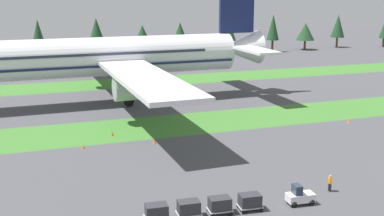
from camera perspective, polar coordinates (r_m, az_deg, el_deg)
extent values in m
cube|color=#3D752D|center=(75.93, 2.48, -1.53)|extent=(320.00, 11.97, 0.01)
cube|color=#3D752D|center=(109.32, -4.49, 3.12)|extent=(320.00, 11.97, 0.01)
cylinder|color=white|center=(87.76, -10.60, 5.85)|extent=(48.68, 7.46, 6.79)
cone|color=white|center=(95.69, 5.43, 6.95)|extent=(8.38, 6.57, 6.45)
cube|color=#141E4C|center=(87.93, -10.57, 5.08)|extent=(47.49, 7.58, 0.36)
cube|color=#283342|center=(87.23, -12.56, 6.27)|extent=(42.75, 7.45, 0.44)
cube|color=white|center=(69.41, -5.42, 3.44)|extent=(8.15, 32.69, 0.61)
cylinder|color=#A3A3A8|center=(74.23, -7.21, 2.30)|extent=(4.79, 3.80, 3.74)
cube|color=white|center=(107.61, -10.80, 6.87)|extent=(8.15, 32.69, 0.61)
cylinder|color=#A3A3A8|center=(102.92, -10.93, 5.31)|extent=(4.79, 3.80, 3.74)
cube|color=white|center=(88.29, 7.31, 6.68)|extent=(4.48, 11.91, 0.43)
cube|color=white|center=(102.61, 3.22, 7.72)|extent=(4.48, 11.91, 0.43)
cube|color=#141E4C|center=(94.84, 5.22, 12.14)|extent=(6.94, 0.83, 11.55)
cylinder|color=#A3A3A8|center=(85.22, -7.39, 2.85)|extent=(0.44, 0.44, 6.45)
cylinder|color=black|center=(85.88, -7.33, 0.73)|extent=(1.71, 0.62, 1.70)
cylinder|color=#A3A3A8|center=(93.07, -8.51, 3.72)|extent=(0.44, 0.44, 6.45)
cylinder|color=black|center=(93.67, -8.44, 1.77)|extent=(1.71, 0.62, 1.70)
cube|color=silver|center=(48.32, 12.44, -10.06)|extent=(2.69, 1.50, 0.77)
cube|color=#283342|center=(47.83, 12.07, -9.21)|extent=(0.78, 1.14, 0.90)
cylinder|color=black|center=(49.32, 13.08, -10.08)|extent=(0.61, 0.25, 0.60)
cylinder|color=black|center=(48.44, 13.69, -10.57)|extent=(0.61, 0.25, 0.60)
cylinder|color=black|center=(48.54, 11.15, -10.38)|extent=(0.61, 0.25, 0.60)
cylinder|color=black|center=(47.64, 11.73, -10.88)|extent=(0.61, 0.25, 0.60)
cube|color=#A3A3A8|center=(46.46, 6.70, -11.20)|extent=(2.31, 1.67, 0.10)
cube|color=#2D2D33|center=(46.22, 6.72, -10.52)|extent=(2.03, 1.47, 1.10)
cylinder|color=black|center=(47.42, 7.34, -10.95)|extent=(0.41, 0.15, 0.40)
cylinder|color=black|center=(46.26, 7.99, -11.63)|extent=(0.41, 0.15, 0.40)
cylinder|color=black|center=(46.86, 5.41, -11.21)|extent=(0.41, 0.15, 0.40)
cylinder|color=black|center=(45.69, 6.01, -11.90)|extent=(0.41, 0.15, 0.40)
cube|color=#A3A3A8|center=(45.56, 3.23, -11.64)|extent=(2.31, 1.67, 0.10)
cube|color=#2D2D33|center=(45.31, 3.24, -10.96)|extent=(2.03, 1.47, 1.10)
cylinder|color=black|center=(46.48, 3.96, -11.40)|extent=(0.41, 0.15, 0.40)
cylinder|color=black|center=(45.30, 4.53, -12.10)|extent=(0.41, 0.15, 0.40)
cylinder|color=black|center=(46.01, 1.94, -11.64)|extent=(0.41, 0.15, 0.40)
cylinder|color=black|center=(44.82, 2.46, -12.36)|extent=(0.41, 0.15, 0.40)
cube|color=#A3A3A8|center=(44.83, -0.38, -12.06)|extent=(2.31, 1.67, 0.10)
cube|color=#2D2D33|center=(44.57, -0.38, -11.37)|extent=(2.03, 1.47, 1.10)
cylinder|color=black|center=(45.71, 0.44, -11.81)|extent=(0.41, 0.15, 0.40)
cylinder|color=black|center=(45.34, -1.65, -12.04)|extent=(0.41, 0.15, 0.40)
cube|color=#2D2D33|center=(44.01, -4.12, -11.75)|extent=(2.03, 1.47, 1.10)
cylinder|color=black|center=(45.11, -3.20, -12.20)|extent=(0.41, 0.15, 0.40)
cylinder|color=black|center=(44.85, -5.35, -12.40)|extent=(0.41, 0.15, 0.40)
cylinder|color=black|center=(52.05, 15.58, -8.80)|extent=(0.18, 0.18, 0.85)
cylinder|color=black|center=(51.89, 15.74, -8.88)|extent=(0.18, 0.18, 0.85)
cylinder|color=orange|center=(51.70, 15.71, -8.08)|extent=(0.36, 0.36, 0.62)
sphere|color=tan|center=(51.54, 15.74, -7.61)|extent=(0.24, 0.24, 0.24)
cylinder|color=orange|center=(51.87, 15.54, -8.04)|extent=(0.10, 0.10, 0.58)
cylinder|color=orange|center=(51.55, 15.87, -8.20)|extent=(0.10, 0.10, 0.58)
cone|color=orange|center=(64.41, -12.50, -4.41)|extent=(0.44, 0.44, 0.52)
cone|color=orange|center=(78.79, 17.68, -1.44)|extent=(0.44, 0.44, 0.49)
cone|color=orange|center=(69.17, -9.23, -2.94)|extent=(0.44, 0.44, 0.67)
cone|color=orange|center=(65.33, -4.36, -3.85)|extent=(0.44, 0.44, 0.53)
cylinder|color=#4C3823|center=(142.51, -17.21, 5.64)|extent=(0.70, 0.70, 3.11)
cone|color=#1E4223|center=(141.87, -17.38, 8.00)|extent=(4.48, 4.48, 8.73)
cylinder|color=#4C3823|center=(145.65, -10.90, 6.17)|extent=(0.70, 0.70, 3.17)
cone|color=#1E4223|center=(145.02, -11.01, 8.50)|extent=(5.71, 5.71, 8.70)
cylinder|color=#4C3823|center=(148.37, -5.73, 6.64)|extent=(0.70, 0.70, 3.98)
cone|color=#1E4223|center=(147.88, -5.77, 8.47)|extent=(5.10, 5.10, 5.54)
cylinder|color=#4C3823|center=(155.16, -1.38, 6.85)|extent=(0.70, 0.70, 3.18)
cone|color=#1E4223|center=(154.66, -1.39, 8.67)|extent=(5.27, 5.27, 6.68)
cylinder|color=#4C3823|center=(159.65, 4.38, 7.03)|extent=(0.70, 0.70, 3.29)
cone|color=#1E4223|center=(159.20, 4.41, 8.65)|extent=(4.29, 4.29, 5.76)
cylinder|color=#4C3823|center=(162.45, 9.28, 7.11)|extent=(0.70, 0.70, 3.85)
cone|color=#1E4223|center=(161.89, 9.37, 9.22)|extent=(3.98, 3.98, 8.19)
cylinder|color=#4C3823|center=(170.63, 12.92, 7.14)|extent=(0.70, 0.70, 3.20)
cone|color=#1E4223|center=(170.21, 13.00, 8.62)|extent=(6.10, 6.10, 5.66)
cylinder|color=#4C3823|center=(180.51, 16.42, 7.31)|extent=(0.70, 0.70, 3.50)
cone|color=#1E4223|center=(180.04, 16.54, 9.08)|extent=(4.75, 4.75, 7.67)
cylinder|color=#4C3823|center=(186.56, 21.28, 7.07)|extent=(0.70, 0.70, 3.12)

